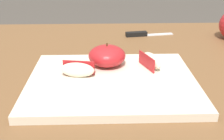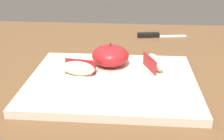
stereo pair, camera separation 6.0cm
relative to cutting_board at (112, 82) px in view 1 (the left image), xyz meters
The scene contains 6 objects.
dining_table 0.15m from the cutting_board, 70.79° to the left, with size 1.45×0.82×0.74m.
cutting_board is the anchor object (origin of this frame).
apple_half_skin_up 0.08m from the cutting_board, 97.33° to the left, with size 0.09×0.09×0.05m.
apple_wedge_middle 0.08m from the cutting_board, behind, with size 0.08×0.04×0.03m.
apple_wedge_left 0.11m from the cutting_board, 32.29° to the left, with size 0.05×0.08×0.03m.
paring_knife 0.37m from the cutting_board, 73.49° to the left, with size 0.16×0.04×0.01m.
Camera 1 is at (-0.05, -0.65, 1.02)m, focal length 45.78 mm.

